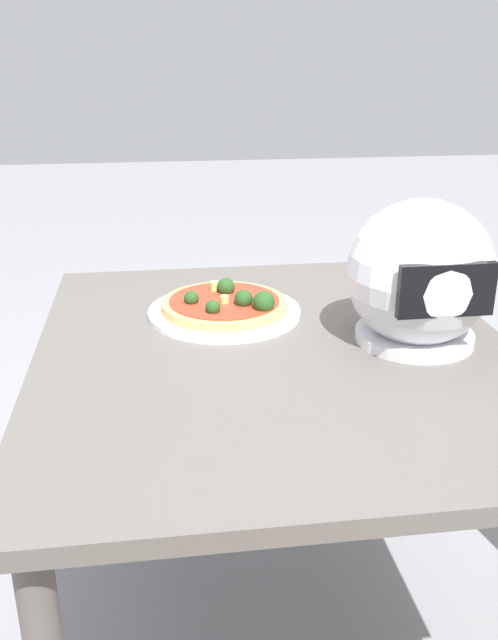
{
  "coord_description": "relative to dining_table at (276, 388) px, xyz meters",
  "views": [
    {
      "loc": [
        0.21,
        1.13,
        1.21
      ],
      "look_at": [
        0.04,
        -0.09,
        0.72
      ],
      "focal_mm": 38.34,
      "sensor_mm": 36.0,
      "label": 1
    }
  ],
  "objects": [
    {
      "name": "pizza_plate",
      "position": [
        0.08,
        -0.17,
        0.09
      ],
      "size": [
        0.31,
        0.31,
        0.01
      ],
      "primitive_type": "cylinder",
      "color": "white",
      "rests_on": "dining_table"
    },
    {
      "name": "motorcycle_helmet",
      "position": [
        -0.26,
        0.01,
        0.21
      ],
      "size": [
        0.27,
        0.27,
        0.27
      ],
      "color": "silver",
      "rests_on": "dining_table"
    },
    {
      "name": "ground_plane",
      "position": [
        0.0,
        0.0,
        -0.62
      ],
      "size": [
        14.0,
        14.0,
        0.0
      ],
      "primitive_type": "plane",
      "color": "gray"
    },
    {
      "name": "dining_table",
      "position": [
        0.0,
        0.0,
        0.0
      ],
      "size": [
        0.88,
        1.01,
        0.7
      ],
      "color": "#5B5651",
      "rests_on": "ground"
    },
    {
      "name": "pizza",
      "position": [
        0.07,
        -0.17,
        0.11
      ],
      "size": [
        0.26,
        0.26,
        0.06
      ],
      "color": "tan",
      "rests_on": "pizza_plate"
    }
  ]
}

